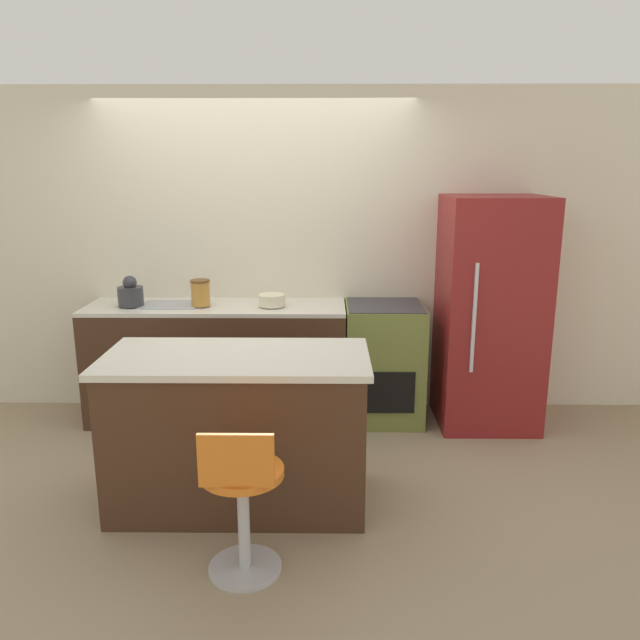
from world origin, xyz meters
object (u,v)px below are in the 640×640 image
(refrigerator, at_px, (490,313))
(mixing_bowl, at_px, (272,300))
(stool_chair, at_px, (242,500))
(oven_range, at_px, (384,363))
(kettle, at_px, (130,294))

(refrigerator, bearing_deg, mixing_bowl, 179.73)
(refrigerator, height_order, stool_chair, refrigerator)
(mixing_bowl, bearing_deg, refrigerator, -0.27)
(refrigerator, bearing_deg, oven_range, 176.24)
(kettle, relative_size, mixing_bowl, 1.16)
(mixing_bowl, bearing_deg, kettle, 180.00)
(oven_range, xyz_separation_m, refrigerator, (0.80, -0.05, 0.42))
(refrigerator, bearing_deg, stool_chair, -130.59)
(oven_range, height_order, stool_chair, oven_range)
(refrigerator, height_order, kettle, refrigerator)
(oven_range, distance_m, mixing_bowl, 1.02)
(refrigerator, distance_m, stool_chair, 2.61)
(stool_chair, bearing_deg, kettle, 119.41)
(refrigerator, xyz_separation_m, mixing_bowl, (-1.68, 0.01, 0.10))
(refrigerator, distance_m, kettle, 2.78)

